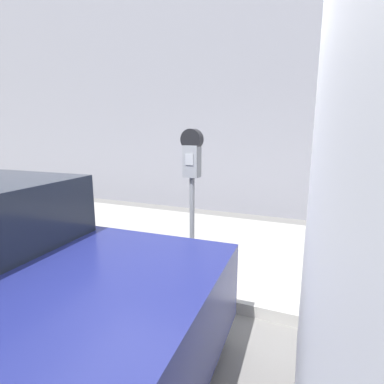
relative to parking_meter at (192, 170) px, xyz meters
The scene contains 4 objects.
ground_plane 1.72m from the parking_meter, 84.02° to the right, with size 60.00×60.00×0.00m, color slate.
sidewalk 1.72m from the parking_meter, 84.41° to the left, with size 24.00×2.80×0.12m.
building_facade 3.89m from the parking_meter, 88.16° to the left, with size 24.00×0.30×6.22m.
parking_meter is the anchor object (origin of this frame).
Camera 1 is at (1.06, -1.76, 1.73)m, focal length 28.00 mm.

